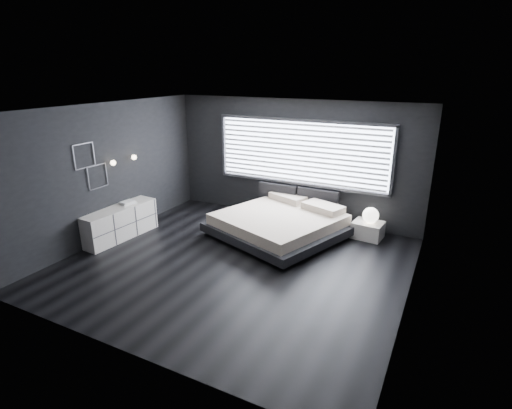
% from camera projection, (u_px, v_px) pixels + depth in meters
% --- Properties ---
extents(room, '(6.04, 6.00, 2.80)m').
position_uv_depth(room, '(234.00, 191.00, 6.95)').
color(room, black).
rests_on(room, ground).
extents(window, '(4.14, 0.09, 1.52)m').
position_uv_depth(window, '(301.00, 153.00, 9.07)').
color(window, white).
rests_on(window, ground).
extents(headboard, '(1.96, 0.16, 0.52)m').
position_uv_depth(headboard, '(297.00, 197.00, 9.37)').
color(headboard, black).
rests_on(headboard, ground).
extents(sconce_near, '(0.18, 0.11, 0.11)m').
position_uv_depth(sconce_near, '(113.00, 163.00, 8.17)').
color(sconce_near, silver).
rests_on(sconce_near, ground).
extents(sconce_far, '(0.18, 0.11, 0.11)m').
position_uv_depth(sconce_far, '(134.00, 157.00, 8.67)').
color(sconce_far, silver).
rests_on(sconce_far, ground).
extents(wall_art_upper, '(0.01, 0.48, 0.48)m').
position_uv_depth(wall_art_upper, '(84.00, 156.00, 7.62)').
color(wall_art_upper, '#47474C').
rests_on(wall_art_upper, ground).
extents(wall_art_lower, '(0.01, 0.48, 0.48)m').
position_uv_depth(wall_art_lower, '(98.00, 177.00, 7.98)').
color(wall_art_lower, '#47474C').
rests_on(wall_art_lower, ground).
extents(bed, '(3.10, 3.04, 0.64)m').
position_uv_depth(bed, '(280.00, 222.00, 8.57)').
color(bed, black).
rests_on(bed, ground).
extents(nightstand, '(0.65, 0.56, 0.35)m').
position_uv_depth(nightstand, '(368.00, 230.00, 8.49)').
color(nightstand, white).
rests_on(nightstand, ground).
extents(orb_lamp, '(0.33, 0.33, 0.33)m').
position_uv_depth(orb_lamp, '(371.00, 215.00, 8.34)').
color(orb_lamp, white).
rests_on(orb_lamp, nightstand).
extents(dresser, '(0.61, 1.73, 0.68)m').
position_uv_depth(dresser, '(120.00, 223.00, 8.44)').
color(dresser, white).
rests_on(dresser, ground).
extents(book_stack, '(0.30, 0.36, 0.06)m').
position_uv_depth(book_stack, '(128.00, 203.00, 8.54)').
color(book_stack, white).
rests_on(book_stack, dresser).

